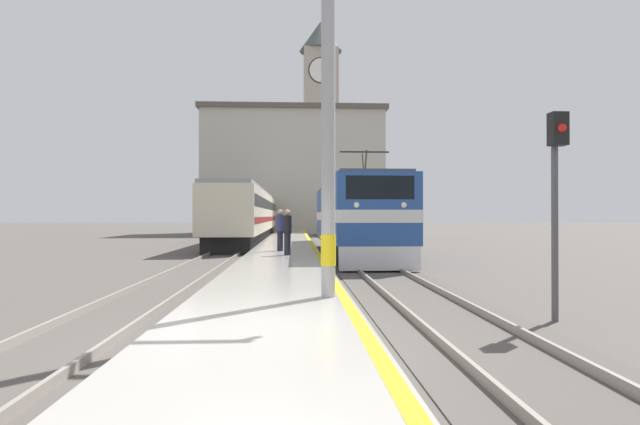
{
  "coord_description": "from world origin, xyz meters",
  "views": [
    {
      "loc": [
        0.46,
        -7.29,
        1.93
      ],
      "look_at": [
        1.95,
        22.16,
        2.12
      ],
      "focal_mm": 28.0,
      "sensor_mm": 36.0,
      "label": 1
    }
  ],
  "objects_px": {
    "locomotive_train": "(354,217)",
    "passenger_train": "(251,215)",
    "person_on_platform": "(280,229)",
    "clock_tower": "(321,119)",
    "catenary_mast": "(332,101)",
    "signal_post": "(557,181)",
    "second_waiting_passenger": "(287,231)"
  },
  "relations": [
    {
      "from": "locomotive_train",
      "to": "person_on_platform",
      "type": "bearing_deg",
      "value": -150.64
    },
    {
      "from": "clock_tower",
      "to": "person_on_platform",
      "type": "bearing_deg",
      "value": -95.24
    },
    {
      "from": "catenary_mast",
      "to": "clock_tower",
      "type": "xyz_separation_m",
      "value": [
        2.8,
        57.97,
        10.98
      ]
    },
    {
      "from": "person_on_platform",
      "to": "clock_tower",
      "type": "height_order",
      "value": "clock_tower"
    },
    {
      "from": "locomotive_train",
      "to": "second_waiting_passenger",
      "type": "bearing_deg",
      "value": -126.03
    },
    {
      "from": "passenger_train",
      "to": "person_on_platform",
      "type": "distance_m",
      "value": 17.17
    },
    {
      "from": "catenary_mast",
      "to": "locomotive_train",
      "type": "bearing_deg",
      "value": 81.63
    },
    {
      "from": "locomotive_train",
      "to": "signal_post",
      "type": "height_order",
      "value": "locomotive_train"
    },
    {
      "from": "catenary_mast",
      "to": "signal_post",
      "type": "relative_size",
      "value": 2.0
    },
    {
      "from": "person_on_platform",
      "to": "clock_tower",
      "type": "xyz_separation_m",
      "value": [
        4.17,
        45.44,
        13.77
      ]
    },
    {
      "from": "locomotive_train",
      "to": "passenger_train",
      "type": "height_order",
      "value": "locomotive_train"
    },
    {
      "from": "person_on_platform",
      "to": "second_waiting_passenger",
      "type": "bearing_deg",
      "value": -81.45
    },
    {
      "from": "catenary_mast",
      "to": "person_on_platform",
      "type": "distance_m",
      "value": 12.92
    },
    {
      "from": "person_on_platform",
      "to": "signal_post",
      "type": "distance_m",
      "value": 14.37
    },
    {
      "from": "locomotive_train",
      "to": "catenary_mast",
      "type": "bearing_deg",
      "value": -98.37
    },
    {
      "from": "catenary_mast",
      "to": "person_on_platform",
      "type": "relative_size",
      "value": 4.15
    },
    {
      "from": "clock_tower",
      "to": "second_waiting_passenger",
      "type": "bearing_deg",
      "value": -94.56
    },
    {
      "from": "passenger_train",
      "to": "second_waiting_passenger",
      "type": "relative_size",
      "value": 16.8
    },
    {
      "from": "locomotive_train",
      "to": "clock_tower",
      "type": "xyz_separation_m",
      "value": [
        0.66,
        43.47,
        13.27
      ]
    },
    {
      "from": "clock_tower",
      "to": "signal_post",
      "type": "bearing_deg",
      "value": -88.79
    },
    {
      "from": "catenary_mast",
      "to": "second_waiting_passenger",
      "type": "xyz_separation_m",
      "value": [
        -1.01,
        10.18,
        -2.81
      ]
    },
    {
      "from": "passenger_train",
      "to": "clock_tower",
      "type": "distance_m",
      "value": 32.13
    },
    {
      "from": "catenary_mast",
      "to": "person_on_platform",
      "type": "bearing_deg",
      "value": 96.23
    },
    {
      "from": "clock_tower",
      "to": "signal_post",
      "type": "distance_m",
      "value": 60.04
    },
    {
      "from": "second_waiting_passenger",
      "to": "locomotive_train",
      "type": "bearing_deg",
      "value": 53.97
    },
    {
      "from": "person_on_platform",
      "to": "clock_tower",
      "type": "bearing_deg",
      "value": 84.76
    },
    {
      "from": "catenary_mast",
      "to": "clock_tower",
      "type": "relative_size",
      "value": 0.27
    },
    {
      "from": "locomotive_train",
      "to": "passenger_train",
      "type": "relative_size",
      "value": 0.5
    },
    {
      "from": "catenary_mast",
      "to": "second_waiting_passenger",
      "type": "relative_size",
      "value": 4.23
    },
    {
      "from": "passenger_train",
      "to": "person_on_platform",
      "type": "relative_size",
      "value": 16.51
    },
    {
      "from": "passenger_train",
      "to": "signal_post",
      "type": "xyz_separation_m",
      "value": [
        8.16,
        -30.2,
        0.56
      ]
    },
    {
      "from": "passenger_train",
      "to": "signal_post",
      "type": "distance_m",
      "value": 31.28
    }
  ]
}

